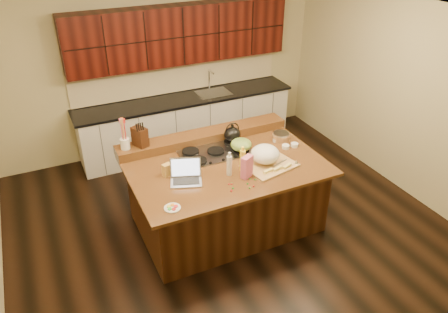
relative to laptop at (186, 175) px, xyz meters
name	(u,v)px	position (x,y,z in m)	size (l,w,h in m)	color
room	(226,133)	(0.58, 0.13, 0.36)	(5.52, 5.02, 2.72)	black
island	(226,194)	(0.58, 0.13, -0.52)	(2.40, 1.60, 0.92)	black
back_ledge	(204,136)	(0.58, 0.83, -0.01)	(2.40, 0.30, 0.12)	black
cooktop	(216,152)	(0.58, 0.43, -0.05)	(0.92, 0.52, 0.05)	gray
back_counter	(185,94)	(0.88, 2.36, 0.00)	(3.70, 0.66, 2.40)	silver
kettle	(232,134)	(0.88, 0.56, 0.08)	(0.22, 0.22, 0.20)	black
green_bowl	(241,145)	(0.88, 0.30, 0.05)	(0.27, 0.27, 0.15)	olive
laptop	(186,175)	(0.00, 0.00, 0.00)	(0.44, 0.39, 0.25)	#B7B7BC
oil_bottle	(243,160)	(0.70, -0.09, 0.07)	(0.07, 0.07, 0.27)	yellow
vinegar_bottle	(229,166)	(0.51, -0.11, 0.06)	(0.06, 0.06, 0.25)	silver
wooden_tray	(266,157)	(1.02, -0.09, 0.04)	(0.69, 0.56, 0.25)	tan
ramekin_a	(286,147)	(1.47, 0.16, -0.04)	(0.10, 0.10, 0.04)	white
ramekin_b	(276,140)	(1.46, 0.37, -0.04)	(0.10, 0.10, 0.04)	white
ramekin_c	(294,145)	(1.60, 0.15, -0.04)	(0.10, 0.10, 0.04)	white
strainer_bowl	(281,137)	(1.53, 0.38, -0.02)	(0.24, 0.24, 0.09)	#996B3F
kitchen_timer	(296,163)	(1.36, -0.27, -0.03)	(0.08, 0.08, 0.07)	silver
pink_bag	(247,167)	(0.67, -0.24, 0.07)	(0.15, 0.08, 0.28)	#CB5F81
candy_plate	(172,208)	(-0.33, -0.46, -0.06)	(0.18, 0.18, 0.01)	white
package_box	(167,170)	(-0.16, 0.19, 0.01)	(0.11, 0.08, 0.15)	#BB8E42
utensil_crock	(125,144)	(-0.49, 0.83, 0.12)	(0.12, 0.12, 0.14)	white
knife_block	(140,137)	(-0.30, 0.83, 0.18)	(0.12, 0.20, 0.25)	black
gumdrop_0	(229,184)	(0.41, -0.31, -0.06)	(0.02, 0.02, 0.02)	red
gumdrop_1	(250,179)	(0.68, -0.31, -0.06)	(0.02, 0.02, 0.02)	#198C26
gumdrop_2	(231,191)	(0.37, -0.44, -0.06)	(0.02, 0.02, 0.02)	red
gumdrop_3	(255,180)	(0.73, -0.35, -0.06)	(0.02, 0.02, 0.02)	#198C26
gumdrop_4	(256,176)	(0.78, -0.29, -0.06)	(0.02, 0.02, 0.02)	red
gumdrop_5	(250,188)	(0.59, -0.48, -0.06)	(0.02, 0.02, 0.02)	#198C26
gumdrop_6	(254,186)	(0.65, -0.47, -0.06)	(0.02, 0.02, 0.02)	red
gumdrop_7	(233,188)	(0.42, -0.40, -0.06)	(0.02, 0.02, 0.02)	#198C26
gumdrop_8	(232,184)	(0.44, -0.32, -0.06)	(0.02, 0.02, 0.02)	red
gumdrop_9	(248,184)	(0.61, -0.39, -0.06)	(0.02, 0.02, 0.02)	#198C26
gumdrop_10	(250,178)	(0.70, -0.29, -0.06)	(0.02, 0.02, 0.02)	red
gumdrop_11	(232,183)	(0.45, -0.30, -0.06)	(0.02, 0.02, 0.02)	#198C26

